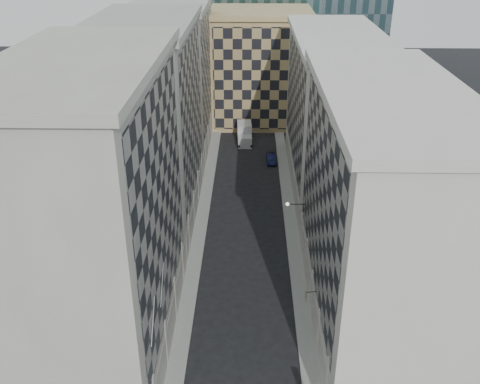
# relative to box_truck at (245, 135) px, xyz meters

# --- Properties ---
(sidewalk_west) EXTENTS (1.50, 100.00, 0.15)m
(sidewalk_west) POSITION_rel_box_truck_xyz_m (-4.74, -26.69, -1.23)
(sidewalk_west) COLOR gray
(sidewalk_west) RESTS_ON ground
(sidewalk_east) EXTENTS (1.50, 100.00, 0.15)m
(sidewalk_east) POSITION_rel_box_truck_xyz_m (5.76, -26.69, -1.23)
(sidewalk_east) COLOR gray
(sidewalk_east) RESTS_ON ground
(bldg_left_a) EXTENTS (10.80, 22.80, 23.70)m
(bldg_left_a) POSITION_rel_box_truck_xyz_m (-10.37, -45.69, 10.52)
(bldg_left_a) COLOR #9D978D
(bldg_left_a) RESTS_ON ground
(bldg_left_b) EXTENTS (10.80, 22.80, 22.70)m
(bldg_left_b) POSITION_rel_box_truck_xyz_m (-10.37, -23.69, 10.02)
(bldg_left_b) COLOR gray
(bldg_left_b) RESTS_ON ground
(bldg_left_c) EXTENTS (10.80, 22.80, 21.70)m
(bldg_left_c) POSITION_rel_box_truck_xyz_m (-10.37, -1.69, 9.52)
(bldg_left_c) COLOR #9D978D
(bldg_left_c) RESTS_ON ground
(bldg_right_a) EXTENTS (10.80, 26.80, 20.70)m
(bldg_right_a) POSITION_rel_box_truck_xyz_m (11.39, -41.69, 9.02)
(bldg_right_a) COLOR beige
(bldg_right_a) RESTS_ON ground
(bldg_right_b) EXTENTS (10.80, 28.80, 19.70)m
(bldg_right_b) POSITION_rel_box_truck_xyz_m (11.40, -14.69, 8.54)
(bldg_right_b) COLOR beige
(bldg_right_b) RESTS_ON ground
(tan_block) EXTENTS (16.80, 14.80, 18.80)m
(tan_block) POSITION_rel_box_truck_xyz_m (2.51, 11.21, 8.13)
(tan_block) COLOR tan
(tan_block) RESTS_ON ground
(flagpoles_left) EXTENTS (0.10, 6.33, 2.33)m
(flagpoles_left) POSITION_rel_box_truck_xyz_m (-5.39, -50.69, 6.70)
(flagpoles_left) COLOR gray
(flagpoles_left) RESTS_ON ground
(bracket_lamp) EXTENTS (1.98, 0.36, 0.36)m
(bracket_lamp) POSITION_rel_box_truck_xyz_m (4.89, -32.69, 4.90)
(bracket_lamp) COLOR black
(bracket_lamp) RESTS_ON ground
(box_truck) EXTENTS (2.46, 5.56, 3.00)m
(box_truck) POSITION_rel_box_truck_xyz_m (0.00, 0.00, 0.00)
(box_truck) COLOR silver
(box_truck) RESTS_ON ground
(dark_car) EXTENTS (1.44, 3.76, 1.22)m
(dark_car) POSITION_rel_box_truck_xyz_m (4.01, -8.01, -0.69)
(dark_car) COLOR #10153B
(dark_car) RESTS_ON ground
(shop_sign) EXTENTS (0.93, 0.75, 0.83)m
(shop_sign) POSITION_rel_box_truck_xyz_m (5.73, -44.38, 2.53)
(shop_sign) COLOR black
(shop_sign) RESTS_ON ground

